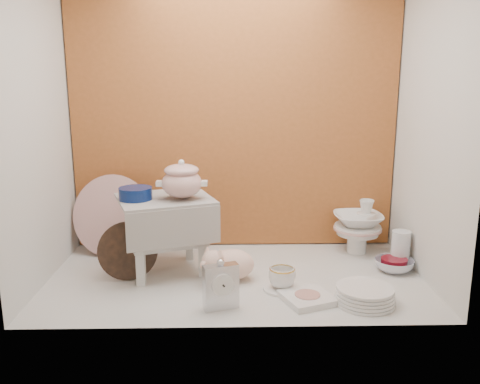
# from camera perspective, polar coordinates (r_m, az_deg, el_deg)

# --- Properties ---
(ground) EXTENTS (1.80, 1.80, 0.00)m
(ground) POSITION_cam_1_polar(r_m,az_deg,el_deg) (2.47, -0.46, -9.65)
(ground) COLOR silver
(ground) RESTS_ON ground
(niche_shell) EXTENTS (1.86, 1.03, 1.53)m
(niche_shell) POSITION_cam_1_polar(r_m,az_deg,el_deg) (2.46, -0.56, 12.51)
(niche_shell) COLOR #A8592A
(niche_shell) RESTS_ON ground
(step_stool) EXTENTS (0.54, 0.50, 0.38)m
(step_stool) POSITION_cam_1_polar(r_m,az_deg,el_deg) (2.50, -8.41, -4.87)
(step_stool) COLOR silver
(step_stool) RESTS_ON ground
(soup_tureen) EXTENTS (0.31, 0.31, 0.19)m
(soup_tureen) POSITION_cam_1_polar(r_m,az_deg,el_deg) (2.39, -6.64, 1.45)
(soup_tureen) COLOR white
(soup_tureen) RESTS_ON step_stool
(cobalt_bowl) EXTENTS (0.18, 0.18, 0.06)m
(cobalt_bowl) POSITION_cam_1_polar(r_m,az_deg,el_deg) (2.43, -11.81, -0.16)
(cobalt_bowl) COLOR #0B1D54
(cobalt_bowl) RESTS_ON step_stool
(floral_platter) EXTENTS (0.47, 0.23, 0.44)m
(floral_platter) POSITION_cam_1_polar(r_m,az_deg,el_deg) (2.79, -14.39, -2.64)
(floral_platter) COLOR white
(floral_platter) RESTS_ON ground
(blue_white_vase) EXTENTS (0.26, 0.26, 0.22)m
(blue_white_vase) POSITION_cam_1_polar(r_m,az_deg,el_deg) (2.83, -12.32, -4.55)
(blue_white_vase) COLOR white
(blue_white_vase) RESTS_ON ground
(lacquer_tray) EXTENTS (0.29, 0.11, 0.28)m
(lacquer_tray) POSITION_cam_1_polar(r_m,az_deg,el_deg) (2.46, -12.65, -6.56)
(lacquer_tray) COLOR black
(lacquer_tray) RESTS_ON ground
(mantel_clock) EXTENTS (0.16, 0.10, 0.21)m
(mantel_clock) POSITION_cam_1_polar(r_m,az_deg,el_deg) (2.12, -2.20, -10.50)
(mantel_clock) COLOR silver
(mantel_clock) RESTS_ON ground
(plush_pig) EXTENTS (0.31, 0.24, 0.16)m
(plush_pig) POSITION_cam_1_polar(r_m,az_deg,el_deg) (2.41, -0.97, -8.18)
(plush_pig) COLOR beige
(plush_pig) RESTS_ON ground
(teacup_saucer) EXTENTS (0.21, 0.21, 0.01)m
(teacup_saucer) POSITION_cam_1_polar(r_m,az_deg,el_deg) (2.34, 4.79, -10.90)
(teacup_saucer) COLOR white
(teacup_saucer) RESTS_ON ground
(gold_rim_teacup) EXTENTS (0.13, 0.13, 0.10)m
(gold_rim_teacup) POSITION_cam_1_polar(r_m,az_deg,el_deg) (2.31, 4.82, -9.68)
(gold_rim_teacup) COLOR white
(gold_rim_teacup) RESTS_ON teacup_saucer
(lattice_dish) EXTENTS (0.26, 0.26, 0.03)m
(lattice_dish) POSITION_cam_1_polar(r_m,az_deg,el_deg) (2.24, 7.67, -11.86)
(lattice_dish) COLOR white
(lattice_dish) RESTS_ON ground
(dinner_plate_stack) EXTENTS (0.35, 0.35, 0.07)m
(dinner_plate_stack) POSITION_cam_1_polar(r_m,az_deg,el_deg) (2.26, 14.02, -11.29)
(dinner_plate_stack) COLOR white
(dinner_plate_stack) RESTS_ON ground
(crystal_bowl) EXTENTS (0.25, 0.25, 0.06)m
(crystal_bowl) POSITION_cam_1_polar(r_m,az_deg,el_deg) (2.65, 17.12, -7.97)
(crystal_bowl) COLOR silver
(crystal_bowl) RESTS_ON ground
(clear_glass_vase) EXTENTS (0.12, 0.12, 0.19)m
(clear_glass_vase) POSITION_cam_1_polar(r_m,az_deg,el_deg) (2.69, 17.80, -6.21)
(clear_glass_vase) COLOR silver
(clear_glass_vase) RESTS_ON ground
(porcelain_tower) EXTENTS (0.29, 0.29, 0.30)m
(porcelain_tower) POSITION_cam_1_polar(r_m,az_deg,el_deg) (2.83, 13.25, -3.80)
(porcelain_tower) COLOR white
(porcelain_tower) RESTS_ON ground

